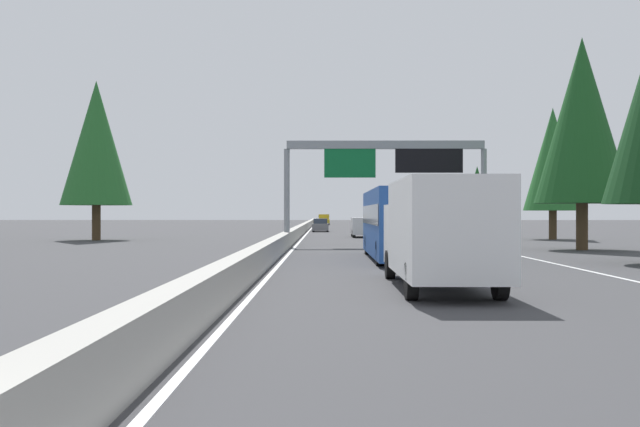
{
  "coord_description": "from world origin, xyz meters",
  "views": [
    {
      "loc": [
        -2.49,
        -2.09,
        2.08
      ],
      "look_at": [
        53.27,
        -1.71,
        2.05
      ],
      "focal_mm": 41.66,
      "sensor_mm": 36.0,
      "label": 1
    }
  ],
  "objects": [
    {
      "name": "ground_plane",
      "position": [
        60.0,
        0.0,
        0.0
      ],
      "size": [
        320.0,
        320.0,
        0.0
      ],
      "primitive_type": "plane",
      "color": "#38383A"
    },
    {
      "name": "sedan_mid_right",
      "position": [
        42.68,
        -9.24,
        0.68
      ],
      "size": [
        4.4,
        1.8,
        1.47
      ],
      "color": "#2D6B38",
      "rests_on": "ground"
    },
    {
      "name": "sedan_distant_b",
      "position": [
        80.45,
        -1.57,
        0.68
      ],
      "size": [
        4.4,
        1.8,
        1.47
      ],
      "color": "slate",
      "rests_on": "ground"
    },
    {
      "name": "box_truck_near_right",
      "position": [
        17.87,
        -5.22,
        1.61
      ],
      "size": [
        8.5,
        2.4,
        2.95
      ],
      "color": "white",
      "rests_on": "ground"
    },
    {
      "name": "conifer_right_mid",
      "position": [
        55.96,
        -20.03,
        6.31
      ],
      "size": [
        4.57,
        4.57,
        10.39
      ],
      "color": "#4C3823",
      "rests_on": "ground"
    },
    {
      "name": "shoulder_stripe_median",
      "position": [
        70.0,
        -0.25,
        0.01
      ],
      "size": [
        160.0,
        0.16,
        0.01
      ],
      "primitive_type": "cube",
      "color": "silver",
      "rests_on": "ground"
    },
    {
      "name": "conifer_left_near",
      "position": [
        54.08,
        15.42,
        7.43
      ],
      "size": [
        5.38,
        5.38,
        12.23
      ],
      "color": "#4C3823",
      "rests_on": "ground"
    },
    {
      "name": "shoulder_stripe_right",
      "position": [
        70.0,
        -11.52,
        0.01
      ],
      "size": [
        160.0,
        0.16,
        0.01
      ],
      "primitive_type": "cube",
      "color": "silver",
      "rests_on": "ground"
    },
    {
      "name": "sign_gantry_overhead",
      "position": [
        43.83,
        -6.03,
        5.25
      ],
      "size": [
        0.5,
        12.68,
        6.59
      ],
      "color": "gray",
      "rests_on": "ground"
    },
    {
      "name": "median_barrier",
      "position": [
        80.0,
        0.3,
        0.45
      ],
      "size": [
        180.0,
        0.56,
        0.9
      ],
      "primitive_type": "cube",
      "color": "#9E9B93",
      "rests_on": "ground"
    },
    {
      "name": "conifer_right_far",
      "position": [
        93.45,
        -21.76,
        4.95
      ],
      "size": [
        3.59,
        3.59,
        8.16
      ],
      "color": "#4C3823",
      "rests_on": "ground"
    },
    {
      "name": "conifer_right_near",
      "position": [
        39.31,
        -16.56,
        7.29
      ],
      "size": [
        5.28,
        5.28,
        11.99
      ],
      "color": "#4C3823",
      "rests_on": "ground"
    },
    {
      "name": "minivan_near_center",
      "position": [
        61.73,
        -5.39,
        0.95
      ],
      "size": [
        5.0,
        1.95,
        1.69
      ],
      "color": "silver",
      "rests_on": "ground"
    },
    {
      "name": "pickup_distant_a",
      "position": [
        130.21,
        -1.88,
        0.91
      ],
      "size": [
        5.6,
        2.0,
        1.86
      ],
      "color": "#AD931E",
      "rests_on": "ground"
    },
    {
      "name": "bus_mid_left",
      "position": [
        30.73,
        -5.35,
        1.72
      ],
      "size": [
        11.5,
        2.55,
        3.1
      ],
      "color": "#1E4793",
      "rests_on": "ground"
    }
  ]
}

